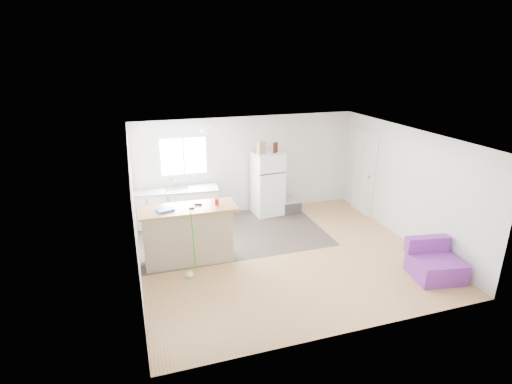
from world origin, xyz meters
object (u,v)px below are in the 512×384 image
purple_seat (434,264)px  cardboard_box (261,148)px  peninsula (188,234)px  blue_tray (165,210)px  mop (191,265)px  bottle_left (274,148)px  cleaner_jug (217,255)px  cooler (291,206)px  red_cup (217,202)px  kitchen_cabinets (178,206)px  bottle_right (276,147)px  refrigerator (268,184)px

purple_seat → cardboard_box: size_ratio=3.10×
peninsula → blue_tray: (-0.39, -0.04, 0.57)m
mop → bottle_left: bottle_left is taller
peninsula → cleaner_jug: size_ratio=5.84×
cooler → bottle_left: 1.57m
red_cup → blue_tray: (-0.97, -0.02, -0.04)m
cleaner_jug → mop: bearing=-137.3°
red_cup → kitchen_cabinets: bearing=106.0°
kitchen_cabinets → cardboard_box: cardboard_box is taller
bottle_left → bottle_right: same height
kitchen_cabinets → red_cup: (0.54, -1.90, 0.74)m
mop → cooler: bearing=50.2°
kitchen_cabinets → bottle_right: (2.42, -0.07, 1.25)m
mop → bottle_right: bottle_right is taller
refrigerator → red_cup: 2.53m
cleaner_jug → purple_seat: bearing=-18.4°
peninsula → bottle_right: bearing=37.9°
cooler → cardboard_box: size_ratio=1.59×
cardboard_box → bottle_right: size_ratio=1.20×
mop → bottle_right: bearing=55.8°
cardboard_box → blue_tray: bearing=-143.6°
blue_tray → bottle_right: bearing=33.0°
refrigerator → cardboard_box: (-0.20, -0.07, 0.93)m
kitchen_cabinets → peninsula: 1.88m
kitchen_cabinets → bottle_left: (2.35, -0.12, 1.25)m
cleaner_jug → bottle_right: bearing=52.7°
bottle_right → purple_seat: bearing=-65.8°
peninsula → cardboard_box: 2.94m
peninsula → blue_tray: blue_tray is taller
kitchen_cabinets → red_cup: bearing=-68.6°
peninsula → bottle_right: (2.45, 1.81, 1.13)m
peninsula → bottle_left: (2.39, 1.76, 1.13)m
mop → cleaner_jug: bearing=47.8°
bottle_left → purple_seat: bearing=-64.7°
refrigerator → mop: 3.40m
purple_seat → mop: 4.38m
cooler → cardboard_box: cardboard_box is taller
cooler → blue_tray: bearing=-154.5°
bottle_right → bottle_left: bearing=-146.4°
blue_tray → bottle_left: bearing=32.9°
cleaner_jug → red_cup: (0.07, 0.18, 1.03)m
mop → cardboard_box: 3.50m
cleaner_jug → bottle_right: (1.95, 2.00, 1.55)m
cleaner_jug → cardboard_box: (1.55, 1.96, 1.58)m
purple_seat → blue_tray: blue_tray is taller
kitchen_cabinets → peninsula: size_ratio=1.07×
cooler → mop: bearing=-144.2°
cooler → red_cup: (-2.25, -1.68, 0.99)m
cooler → mop: mop is taller
peninsula → blue_tray: bearing=-172.4°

